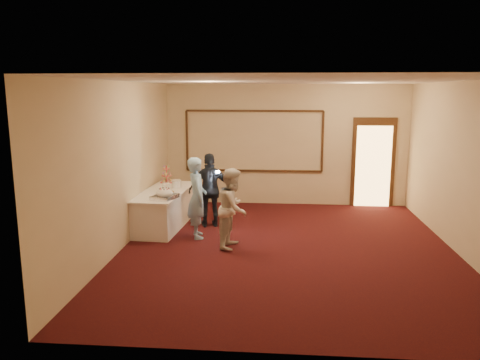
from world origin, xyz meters
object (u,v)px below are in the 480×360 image
object	(u,v)px
cupcake_stand	(167,176)
plate_stack_a	(166,187)
buffet_table	(165,208)
pavlova_tray	(165,194)
tart	(169,193)
plate_stack_b	(177,184)
woman	(233,208)
guest	(211,190)
man	(197,198)

from	to	relation	value
cupcake_stand	plate_stack_a	size ratio (longest dim) A/B	2.38
buffet_table	pavlova_tray	world-z (taller)	pavlova_tray
plate_stack_a	tart	world-z (taller)	plate_stack_a
plate_stack_a	tart	size ratio (longest dim) A/B	0.71
plate_stack_b	woman	size ratio (longest dim) A/B	0.14
pavlova_tray	tart	world-z (taller)	pavlova_tray
tart	guest	xyz separation A→B (m)	(0.80, 0.40, -0.02)
tart	guest	size ratio (longest dim) A/B	0.16
buffet_table	pavlova_tray	size ratio (longest dim) A/B	3.72
pavlova_tray	plate_stack_b	xyz separation A→B (m)	(0.00, 1.07, -0.00)
guest	plate_stack_a	bearing A→B (deg)	-10.88
cupcake_stand	man	size ratio (longest dim) A/B	0.27
tart	plate_stack_a	bearing A→B (deg)	111.42
cupcake_stand	guest	distance (m)	1.38
pavlova_tray	man	distance (m)	0.63
plate_stack_b	guest	size ratio (longest dim) A/B	0.13
cupcake_stand	plate_stack_a	xyz separation A→B (m)	(0.19, -0.84, -0.08)
plate_stack_b	man	distance (m)	1.20
plate_stack_a	man	xyz separation A→B (m)	(0.79, -0.72, -0.05)
man	tart	bearing A→B (deg)	43.59
buffet_table	man	distance (m)	1.14
pavlova_tray	man	world-z (taller)	man
buffet_table	plate_stack_b	bearing A→B (deg)	60.23
man	guest	distance (m)	0.79
plate_stack_b	man	xyz separation A→B (m)	(0.63, -1.02, -0.06)
plate_stack_a	tart	xyz separation A→B (m)	(0.14, -0.35, -0.05)
pavlova_tray	woman	xyz separation A→B (m)	(1.38, -0.47, -0.12)
buffet_table	guest	bearing A→B (deg)	5.44
cupcake_stand	plate_stack_b	xyz separation A→B (m)	(0.35, -0.55, -0.07)
woman	guest	distance (m)	1.42
plate_stack_b	plate_stack_a	bearing A→B (deg)	-118.72
plate_stack_a	plate_stack_b	bearing A→B (deg)	61.28
cupcake_stand	plate_stack_b	world-z (taller)	cupcake_stand
buffet_table	plate_stack_a	xyz separation A→B (m)	(0.03, 0.04, 0.46)
pavlova_tray	tart	size ratio (longest dim) A/B	2.40
plate_stack_b	woman	bearing A→B (deg)	-48.05
buffet_table	plate_stack_b	xyz separation A→B (m)	(0.19, 0.34, 0.47)
plate_stack_a	pavlova_tray	bearing A→B (deg)	-78.23
woman	guest	size ratio (longest dim) A/B	0.94
tart	buffet_table	bearing A→B (deg)	118.37
buffet_table	cupcake_stand	bearing A→B (deg)	100.04
buffet_table	pavlova_tray	bearing A→B (deg)	-75.40
plate_stack_a	man	bearing A→B (deg)	-42.49
woman	pavlova_tray	bearing A→B (deg)	80.97
pavlova_tray	man	size ratio (longest dim) A/B	0.39
cupcake_stand	plate_stack_b	bearing A→B (deg)	-57.50
cupcake_stand	woman	distance (m)	2.71
tart	guest	world-z (taller)	guest
plate_stack_a	woman	bearing A→B (deg)	-38.77
plate_stack_b	man	size ratio (longest dim) A/B	0.13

